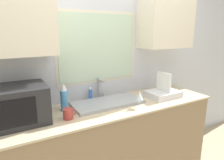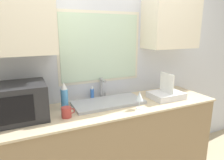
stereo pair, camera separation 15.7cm
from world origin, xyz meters
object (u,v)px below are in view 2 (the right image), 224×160
(faucet, at_px, (102,87))
(dish_rack, at_px, (166,94))
(microwave, at_px, (18,102))
(soap_bottle, at_px, (92,94))
(wine_glass, at_px, (140,97))
(mug_near_sink, at_px, (67,112))
(spray_bottle, at_px, (64,96))

(faucet, relative_size, dish_rack, 0.65)
(faucet, distance_m, microwave, 0.88)
(soap_bottle, xyz_separation_m, wine_glass, (0.34, -0.43, 0.05))
(dish_rack, bearing_deg, soap_bottle, 159.31)
(mug_near_sink, bearing_deg, faucet, 35.54)
(spray_bottle, xyz_separation_m, soap_bottle, (0.33, 0.13, -0.06))
(dish_rack, distance_m, soap_bottle, 0.84)
(microwave, xyz_separation_m, soap_bottle, (0.74, 0.20, -0.09))
(microwave, bearing_deg, faucet, 13.02)
(soap_bottle, relative_size, wine_glass, 0.89)
(dish_rack, bearing_deg, wine_glass, -163.40)
(faucet, height_order, microwave, microwave)
(spray_bottle, height_order, soap_bottle, spray_bottle)
(dish_rack, relative_size, soap_bottle, 2.42)
(dish_rack, xyz_separation_m, spray_bottle, (-1.12, 0.17, 0.08))
(spray_bottle, xyz_separation_m, wine_glass, (0.67, -0.30, -0.01))
(faucet, height_order, spray_bottle, spray_bottle)
(mug_near_sink, xyz_separation_m, wine_glass, (0.70, -0.09, 0.07))
(wine_glass, bearing_deg, dish_rack, 16.60)
(microwave, distance_m, soap_bottle, 0.77)
(spray_bottle, bearing_deg, microwave, -170.87)
(mug_near_sink, bearing_deg, wine_glass, -7.41)
(faucet, distance_m, wine_glass, 0.49)
(spray_bottle, relative_size, wine_glass, 1.58)
(dish_rack, distance_m, wine_glass, 0.47)
(faucet, distance_m, mug_near_sink, 0.60)
(wine_glass, bearing_deg, microwave, 167.75)
(dish_rack, height_order, spray_bottle, dish_rack)
(soap_bottle, height_order, wine_glass, wine_glass)
(microwave, height_order, mug_near_sink, microwave)
(wine_glass, bearing_deg, spray_bottle, 155.96)
(microwave, bearing_deg, mug_near_sink, -20.70)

